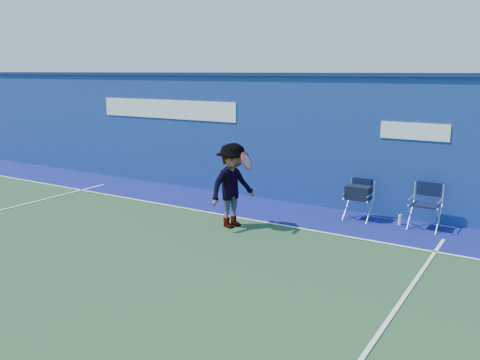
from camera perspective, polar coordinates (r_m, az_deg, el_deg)
The scene contains 8 objects.
ground at distance 8.90m, azimuth -13.70°, elevation -8.73°, with size 80.00×80.00×0.00m, color #254628.
stadium_wall at distance 12.61m, azimuth 2.93°, elevation 4.99°, with size 24.00×0.50×3.08m.
out_of_bounds_strip at distance 11.97m, azimuth 0.33°, elevation -2.93°, with size 24.00×1.80×0.01m, color navy.
court_lines at distance 9.30m, azimuth -11.06°, elevation -7.61°, with size 24.00×12.00×0.01m.
directors_chair_left at distance 11.09m, azimuth 13.15°, elevation -2.52°, with size 0.51×0.48×0.87m.
directors_chair_right at distance 10.85m, azimuth 20.03°, elevation -3.72°, with size 0.55×0.49×0.92m.
water_bottle at distance 10.99m, azimuth 17.51°, elevation -4.29°, with size 0.07×0.07×0.23m, color silver.
tennis_player at distance 10.22m, azimuth -0.84°, elevation -0.62°, with size 0.95×1.23×1.72m.
Camera 1 is at (6.01, -5.78, 3.12)m, focal length 38.00 mm.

